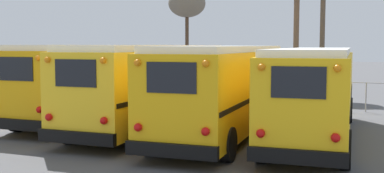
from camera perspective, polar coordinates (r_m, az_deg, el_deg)
ground_plane at (r=18.61m, az=0.25°, el=-4.93°), size 160.00×160.00×0.00m
school_bus_0 at (r=21.06m, az=-10.79°, el=0.92°), size 2.72×10.47×3.19m
school_bus_1 at (r=18.70m, az=-4.46°, el=0.46°), size 2.61×10.71×3.18m
school_bus_2 at (r=17.06m, az=4.01°, el=-0.03°), size 2.78×10.61×3.16m
school_bus_3 at (r=16.83m, az=14.38°, el=-0.34°), size 2.76×10.77×3.08m
utility_pole at (r=29.77m, az=15.21°, el=6.96°), size 1.80×0.30×8.37m
bare_tree_0 at (r=41.22m, az=-0.60°, el=9.71°), size 3.15×3.15×7.89m
fence_line at (r=25.15m, az=5.86°, el=-0.12°), size 17.21×0.06×1.42m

